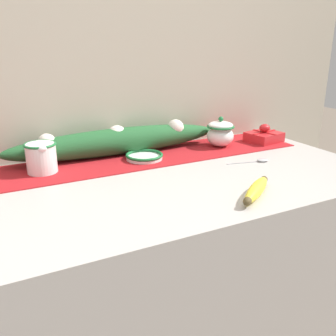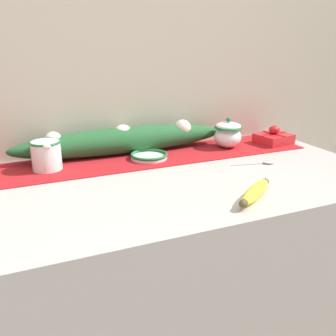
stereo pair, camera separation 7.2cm
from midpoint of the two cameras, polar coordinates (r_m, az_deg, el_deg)
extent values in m
cube|color=#B7B2AD|center=(1.38, -0.51, -19.53)|extent=(1.48, 0.72, 0.90)
cube|color=#B7AD99|center=(1.44, -6.60, 14.54)|extent=(2.28, 0.04, 2.40)
cube|color=#A8191E|center=(1.35, -4.17, 1.31)|extent=(1.36, 0.26, 0.00)
cylinder|color=white|center=(1.27, -16.50, 1.84)|extent=(0.10, 0.10, 0.10)
torus|color=#1E7038|center=(1.26, -16.69, 3.79)|extent=(0.10, 0.10, 0.01)
torus|color=white|center=(1.33, -16.86, 2.82)|extent=(0.05, 0.01, 0.05)
ellipsoid|color=white|center=(1.22, -16.41, 3.17)|extent=(0.03, 0.02, 0.02)
ellipsoid|color=white|center=(1.51, 10.46, 4.64)|extent=(0.11, 0.11, 0.08)
torus|color=#1E7038|center=(1.50, 10.54, 6.08)|extent=(0.11, 0.11, 0.01)
ellipsoid|color=white|center=(1.50, 10.56, 6.32)|extent=(0.10, 0.10, 0.03)
sphere|color=#1E7038|center=(1.50, 10.61, 7.23)|extent=(0.02, 0.02, 0.02)
cylinder|color=white|center=(1.35, -1.37, 1.64)|extent=(0.13, 0.13, 0.01)
torus|color=#1E7038|center=(1.35, -1.38, 2.04)|extent=(0.13, 0.13, 0.01)
ellipsoid|color=yellow|center=(1.05, 15.08, -3.56)|extent=(0.18, 0.14, 0.04)
ellipsoid|color=brown|center=(0.97, 13.55, -5.31)|extent=(0.04, 0.04, 0.02)
ellipsoid|color=brown|center=(1.13, 16.38, -2.06)|extent=(0.03, 0.03, 0.02)
cube|color=#B7B7BC|center=(1.33, 13.49, 0.51)|extent=(0.11, 0.03, 0.00)
ellipsoid|color=#B7B7BC|center=(1.36, 16.56, 0.85)|extent=(0.05, 0.04, 0.01)
cube|color=red|center=(1.62, 17.03, 4.30)|extent=(0.15, 0.14, 0.04)
cube|color=red|center=(1.62, 17.10, 5.01)|extent=(0.14, 0.03, 0.00)
cube|color=red|center=(1.62, 17.10, 5.01)|extent=(0.03, 0.12, 0.00)
ellipsoid|color=red|center=(1.61, 17.15, 5.61)|extent=(0.05, 0.04, 0.03)
ellipsoid|color=#235B2D|center=(1.41, -5.28, 4.17)|extent=(0.82, 0.11, 0.10)
sphere|color=silver|center=(1.35, -15.62, 4.01)|extent=(0.06, 0.06, 0.06)
sphere|color=silver|center=(1.41, -5.37, 5.03)|extent=(0.08, 0.08, 0.08)
sphere|color=silver|center=(1.48, 3.64, 6.09)|extent=(0.07, 0.07, 0.07)
camera|label=1|loc=(0.04, -88.12, 0.64)|focal=40.00mm
camera|label=2|loc=(0.04, 91.88, -0.64)|focal=40.00mm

